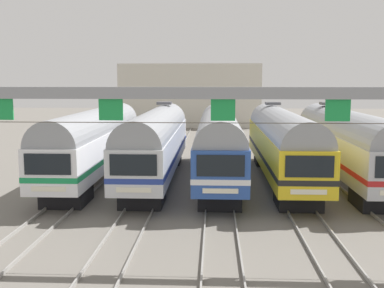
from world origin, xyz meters
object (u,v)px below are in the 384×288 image
Objects in this scene: commuter_train_blue at (219,141)px; commuter_train_yellow at (282,141)px; catenary_gantry at (223,120)px; commuter_train_silver at (157,141)px; commuter_train_stainless at (345,142)px; commuter_train_white at (95,140)px.

commuter_train_yellow is at bearing 0.00° from commuter_train_blue.
commuter_train_silver is at bearing 107.17° from catenary_gantry.
commuter_train_stainless is at bearing 58.29° from catenary_gantry.
commuter_train_silver is (4.17, 0.00, 0.00)m from commuter_train_white.
commuter_train_silver is at bearing 180.00° from commuter_train_blue.
commuter_train_yellow is 0.82× the size of catenary_gantry.
commuter_train_white is at bearing -179.97° from commuter_train_blue.
commuter_train_blue is at bearing 0.03° from commuter_train_white.
commuter_train_stainless is (12.51, 0.00, 0.00)m from commuter_train_silver.
commuter_train_stainless is at bearing 0.00° from commuter_train_silver.
catenary_gantry reaches higher than commuter_train_blue.
catenary_gantry is (0.00, -13.50, 2.57)m from commuter_train_blue.
commuter_train_blue is at bearing 180.00° from commuter_train_yellow.
catenary_gantry is (4.17, -13.50, 2.57)m from commuter_train_silver.
commuter_train_white is at bearing -179.98° from commuter_train_yellow.
commuter_train_white is 0.82× the size of catenary_gantry.
commuter_train_yellow and commuter_train_stainless have the same top height.
commuter_train_blue is 0.82× the size of catenary_gantry.
commuter_train_yellow is (12.51, 0.00, 0.00)m from commuter_train_white.
commuter_train_blue is at bearing 0.00° from commuter_train_silver.
catenary_gantry is at bearing -90.00° from commuter_train_blue.
commuter_train_yellow is 1.00× the size of commuter_train_stainless.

